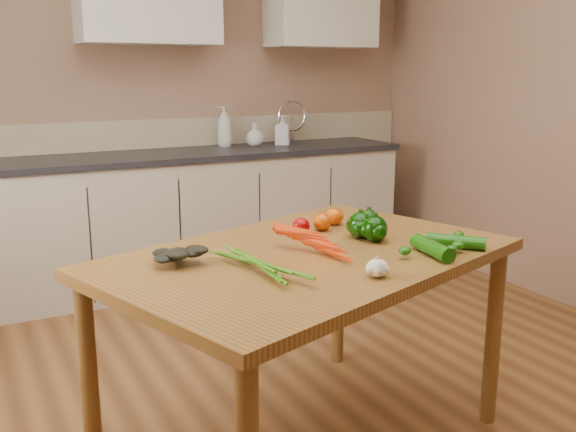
% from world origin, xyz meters
% --- Properties ---
extents(room, '(4.04, 5.04, 2.64)m').
position_xyz_m(room, '(0.00, 0.17, 1.25)').
color(room, brown).
rests_on(room, ground).
extents(counter_run, '(2.84, 0.64, 1.14)m').
position_xyz_m(counter_run, '(0.21, 2.19, 0.46)').
color(counter_run, '#B7AB99').
rests_on(counter_run, ground).
extents(table, '(1.70, 1.36, 0.79)m').
position_xyz_m(table, '(-0.21, 0.01, 0.70)').
color(table, olive).
rests_on(table, ground).
extents(soap_bottle_a, '(0.14, 0.14, 0.29)m').
position_xyz_m(soap_bottle_a, '(0.42, 2.35, 1.04)').
color(soap_bottle_a, silver).
rests_on(soap_bottle_a, counter_run).
extents(soap_bottle_b, '(0.14, 0.14, 0.22)m').
position_xyz_m(soap_bottle_b, '(0.84, 2.26, 1.01)').
color(soap_bottle_b, silver).
rests_on(soap_bottle_b, counter_run).
extents(soap_bottle_c, '(0.13, 0.13, 0.16)m').
position_xyz_m(soap_bottle_c, '(0.63, 2.28, 0.98)').
color(soap_bottle_c, silver).
rests_on(soap_bottle_c, counter_run).
extents(carrot_bunch, '(0.33, 0.28, 0.07)m').
position_xyz_m(carrot_bunch, '(-0.29, -0.04, 0.83)').
color(carrot_bunch, '#E53605').
rests_on(carrot_bunch, table).
extents(leafy_greens, '(0.21, 0.19, 0.11)m').
position_xyz_m(leafy_greens, '(-0.68, 0.11, 0.84)').
color(leafy_greens, black).
rests_on(leafy_greens, table).
extents(garlic_bulb, '(0.07, 0.07, 0.06)m').
position_xyz_m(garlic_bulb, '(-0.15, -0.34, 0.82)').
color(garlic_bulb, white).
rests_on(garlic_bulb, table).
extents(pepper_a, '(0.10, 0.10, 0.10)m').
position_xyz_m(pepper_a, '(0.08, 0.10, 0.84)').
color(pepper_a, black).
rests_on(pepper_a, table).
extents(pepper_b, '(0.08, 0.08, 0.08)m').
position_xyz_m(pepper_b, '(0.19, 0.20, 0.83)').
color(pepper_b, black).
rests_on(pepper_b, table).
extents(pepper_c, '(0.10, 0.10, 0.10)m').
position_xyz_m(pepper_c, '(0.09, 0.03, 0.84)').
color(pepper_c, black).
rests_on(pepper_c, table).
extents(tomato_a, '(0.07, 0.07, 0.07)m').
position_xyz_m(tomato_a, '(-0.10, 0.26, 0.82)').
color(tomato_a, '#9A0204').
rests_on(tomato_a, table).
extents(tomato_b, '(0.08, 0.08, 0.07)m').
position_xyz_m(tomato_b, '(0.00, 0.27, 0.83)').
color(tomato_b, '#D84905').
rests_on(tomato_b, table).
extents(tomato_c, '(0.08, 0.08, 0.07)m').
position_xyz_m(tomato_c, '(0.10, 0.33, 0.83)').
color(tomato_c, '#D84905').
rests_on(tomato_c, table).
extents(zucchini_a, '(0.18, 0.20, 0.05)m').
position_xyz_m(zucchini_a, '(0.30, -0.19, 0.82)').
color(zucchini_a, '#114D08').
rests_on(zucchini_a, table).
extents(zucchini_b, '(0.09, 0.22, 0.06)m').
position_xyz_m(zucchini_b, '(0.16, -0.23, 0.82)').
color(zucchini_b, '#114D08').
rests_on(zucchini_b, table).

